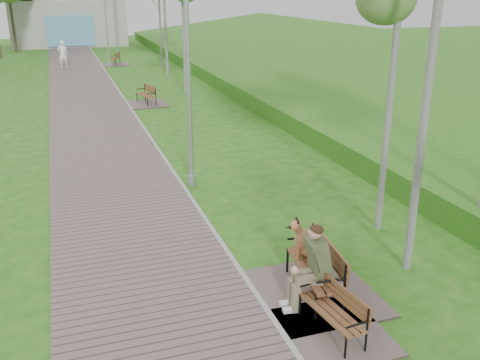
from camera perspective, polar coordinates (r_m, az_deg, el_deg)
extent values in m
cube|color=#73615D|center=(24.50, -15.60, 6.99)|extent=(3.50, 67.00, 0.04)
cube|color=#999993|center=(24.65, -11.52, 7.41)|extent=(0.10, 67.00, 0.05)
cube|color=#55912B|center=(27.44, 14.87, 8.35)|extent=(14.00, 70.00, 1.60)
cube|color=#9E9E99|center=(53.53, -17.80, 15.64)|extent=(10.00, 5.00, 4.00)
cube|color=#5599BD|center=(50.97, -17.63, 14.92)|extent=(4.00, 0.20, 2.60)
cube|color=#73615D|center=(9.95, 7.97, -11.80)|extent=(2.06, 2.29, 0.04)
cube|color=brown|center=(9.68, 7.84, -9.36)|extent=(0.71, 1.77, 0.05)
cube|color=brown|center=(9.63, 9.48, -7.55)|extent=(0.24, 1.71, 0.38)
cube|color=#73615D|center=(9.01, 9.87, -15.69)|extent=(1.61, 1.79, 0.04)
cube|color=brown|center=(8.77, 9.73, -13.74)|extent=(0.57, 1.38, 0.04)
cube|color=brown|center=(8.76, 10.99, -12.03)|extent=(0.21, 1.33, 0.29)
cube|color=#73615D|center=(25.67, -9.84, 8.00)|extent=(1.76, 1.95, 0.04)
cube|color=brown|center=(25.58, -10.01, 8.91)|extent=(0.74, 1.52, 0.04)
cube|color=brown|center=(25.61, -9.55, 9.55)|extent=(0.34, 1.44, 0.32)
cube|color=#73615D|center=(39.40, -13.11, 11.90)|extent=(1.76, 1.96, 0.04)
cube|color=brown|center=(39.34, -13.24, 12.50)|extent=(0.89, 1.53, 0.04)
cube|color=brown|center=(39.26, -12.92, 12.90)|extent=(0.51, 1.40, 0.32)
cylinder|color=#A3A6AC|center=(14.84, -5.15, -0.05)|extent=(0.22, 0.22, 0.33)
cylinder|color=#A3A6AC|center=(14.17, -5.47, 9.73)|extent=(0.13, 0.13, 5.45)
cylinder|color=#A3A6AC|center=(37.84, -13.72, 11.72)|extent=(0.19, 0.19, 0.28)
cylinder|color=#A3A6AC|center=(37.61, -14.00, 15.01)|extent=(0.11, 0.11, 4.65)
cylinder|color=#A3A6AC|center=(53.43, -15.85, 13.81)|extent=(0.19, 0.19, 0.28)
cylinder|color=#A3A6AC|center=(53.26, -16.09, 16.17)|extent=(0.11, 0.11, 4.71)
imported|color=white|center=(38.61, -18.38, 12.61)|extent=(0.69, 0.47, 1.84)
cylinder|color=silver|center=(9.90, 19.96, 13.78)|extent=(0.19, 0.19, 8.72)
cylinder|color=silver|center=(11.66, 16.11, 12.30)|extent=(0.16, 0.16, 7.65)
cylinder|color=silver|center=(27.54, -6.04, 16.33)|extent=(0.18, 0.18, 7.03)
cylinder|color=silver|center=(33.59, -8.06, 17.80)|extent=(0.19, 0.19, 8.10)
cylinder|color=silver|center=(36.92, -8.59, 17.52)|extent=(0.16, 0.16, 7.54)
cylinder|color=silver|center=(46.94, -13.30, 18.00)|extent=(0.17, 0.17, 8.00)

